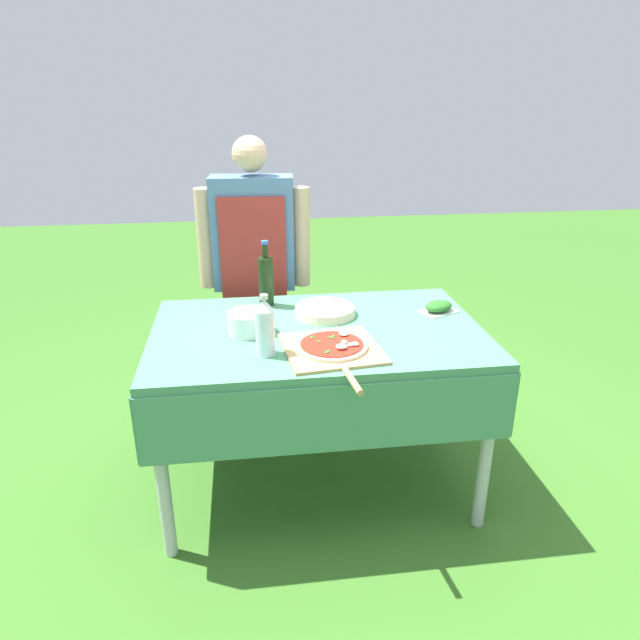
% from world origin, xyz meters
% --- Properties ---
extents(ground_plane, '(12.00, 12.00, 0.00)m').
position_xyz_m(ground_plane, '(0.00, 0.00, 0.00)').
color(ground_plane, '#386B23').
extents(prep_table, '(1.43, 0.91, 0.79)m').
position_xyz_m(prep_table, '(0.00, 0.00, 0.70)').
color(prep_table, '#478960').
rests_on(prep_table, ground).
extents(person_cook, '(0.58, 0.21, 1.54)m').
position_xyz_m(person_cook, '(-0.25, 0.67, 0.91)').
color(person_cook, '#4C4C51').
rests_on(person_cook, ground).
extents(pizza_on_peel, '(0.41, 0.57, 0.05)m').
position_xyz_m(pizza_on_peel, '(0.03, -0.23, 0.80)').
color(pizza_on_peel, tan).
rests_on(pizza_on_peel, prep_table).
extents(oil_bottle, '(0.07, 0.07, 0.31)m').
position_xyz_m(oil_bottle, '(-0.20, 0.32, 0.92)').
color(oil_bottle, black).
rests_on(oil_bottle, prep_table).
extents(water_bottle, '(0.08, 0.08, 0.25)m').
position_xyz_m(water_bottle, '(-0.23, -0.22, 0.91)').
color(water_bottle, silver).
rests_on(water_bottle, prep_table).
extents(herb_container, '(0.20, 0.17, 0.05)m').
position_xyz_m(herb_container, '(0.58, 0.12, 0.82)').
color(herb_container, silver).
rests_on(herb_container, prep_table).
extents(mixing_tub, '(0.18, 0.18, 0.09)m').
position_xyz_m(mixing_tub, '(-0.29, 0.00, 0.84)').
color(mixing_tub, silver).
rests_on(mixing_tub, prep_table).
extents(plate_stack, '(0.28, 0.28, 0.04)m').
position_xyz_m(plate_stack, '(0.06, 0.16, 0.81)').
color(plate_stack, beige).
rests_on(plate_stack, prep_table).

